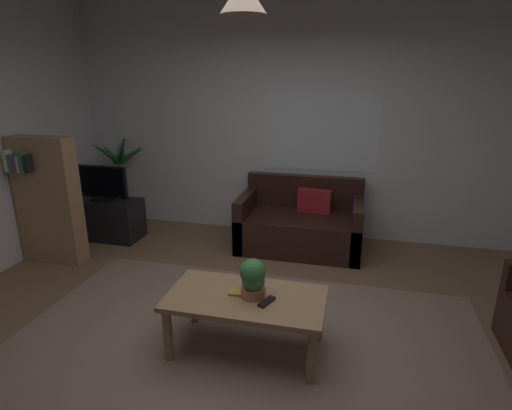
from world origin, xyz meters
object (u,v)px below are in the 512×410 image
couch_under_window (301,226)px  potted_plant_on_table (253,278)px  tv_stand (106,219)px  coffee_table (246,304)px  potted_palm_corner (122,184)px  bookshelf_corner (48,199)px  remote_on_table_0 (267,302)px  book_on_table_0 (240,293)px  tv (101,183)px

couch_under_window → potted_plant_on_table: couch_under_window is taller
tv_stand → coffee_table: bearing=-37.3°
potted_palm_corner → bookshelf_corner: bookshelf_corner is taller
remote_on_table_0 → potted_plant_on_table: (-0.12, 0.06, 0.14)m
coffee_table → remote_on_table_0: size_ratio=7.33×
tv_stand → potted_palm_corner: bearing=91.4°
remote_on_table_0 → potted_palm_corner: size_ratio=0.12×
coffee_table → book_on_table_0: (-0.05, 0.02, 0.08)m
tv → bookshelf_corner: (-0.19, -0.71, -0.01)m
tv_stand → bookshelf_corner: size_ratio=0.64×
potted_plant_on_table → tv: tv is taller
couch_under_window → bookshelf_corner: bookshelf_corner is taller
potted_plant_on_table → tv_stand: 3.00m
bookshelf_corner → coffee_table: bearing=-22.5°
potted_plant_on_table → book_on_table_0: bearing=170.1°
couch_under_window → bookshelf_corner: (-2.65, -1.00, 0.44)m
couch_under_window → remote_on_table_0: bearing=-88.9°
remote_on_table_0 → book_on_table_0: bearing=3.1°
tv → coffee_table: bearing=-37.0°
remote_on_table_0 → tv: size_ratio=0.23×
coffee_table → potted_palm_corner: 3.25m
tv → potted_palm_corner: bearing=91.3°
coffee_table → potted_plant_on_table: (0.05, 0.00, 0.22)m
tv → potted_plant_on_table: bearing=-36.3°
book_on_table_0 → remote_on_table_0: (0.23, -0.08, 0.00)m
couch_under_window → tv: size_ratio=2.04×
potted_plant_on_table → potted_palm_corner: 3.28m
coffee_table → tv: (-2.33, 1.75, 0.34)m
tv_stand → potted_palm_corner: (-0.01, 0.47, 0.34)m
remote_on_table_0 → potted_plant_on_table: size_ratio=0.53×
coffee_table → potted_palm_corner: (-2.34, 2.25, 0.20)m
book_on_table_0 → tv_stand: 2.88m
tv → couch_under_window: bearing=6.7°
book_on_table_0 → bookshelf_corner: bookshelf_corner is taller
remote_on_table_0 → bookshelf_corner: 2.92m
couch_under_window → tv_stand: size_ratio=1.60×
coffee_table → book_on_table_0: book_on_table_0 is taller
book_on_table_0 → tv_stand: tv_stand is taller
coffee_table → potted_plant_on_table: size_ratio=3.88×
couch_under_window → potted_palm_corner: (-2.47, 0.20, 0.31)m
coffee_table → tv: tv is taller
remote_on_table_0 → potted_palm_corner: 3.41m
potted_plant_on_table → potted_palm_corner: (-2.40, 2.24, -0.02)m
couch_under_window → bookshelf_corner: 2.87m
coffee_table → potted_plant_on_table: 0.23m
tv_stand → book_on_table_0: bearing=-37.6°
remote_on_table_0 → coffee_table: bearing=4.0°
tv → tv_stand: bearing=90.0°
potted_plant_on_table → potted_palm_corner: size_ratio=0.24×
potted_plant_on_table → couch_under_window: bearing=87.9°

